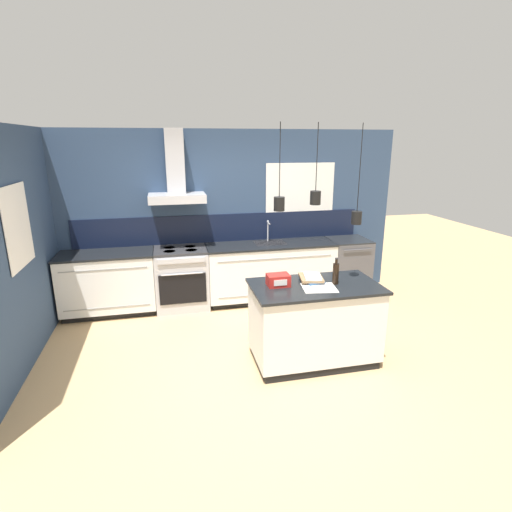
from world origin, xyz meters
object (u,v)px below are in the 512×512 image
bottle_on_island (336,273)px  book_stack (312,278)px  dishwasher (347,266)px  red_supply_box (278,280)px  oven_range (182,278)px

bottle_on_island → book_stack: bottle_on_island is taller
dishwasher → bottle_on_island: size_ratio=3.08×
book_stack → red_supply_box: (-0.40, -0.05, 0.02)m
bottle_on_island → book_stack: bearing=150.1°
bottle_on_island → oven_range: bearing=130.2°
oven_range → bottle_on_island: 2.55m
bottle_on_island → book_stack: 0.27m
book_stack → red_supply_box: red_supply_box is taller
oven_range → book_stack: size_ratio=2.65×
dishwasher → red_supply_box: size_ratio=3.80×
dishwasher → book_stack: 2.25m
dishwasher → book_stack: book_stack is taller
oven_range → book_stack: book_stack is taller
red_supply_box → dishwasher: bearing=46.9°
bottle_on_island → red_supply_box: 0.64m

